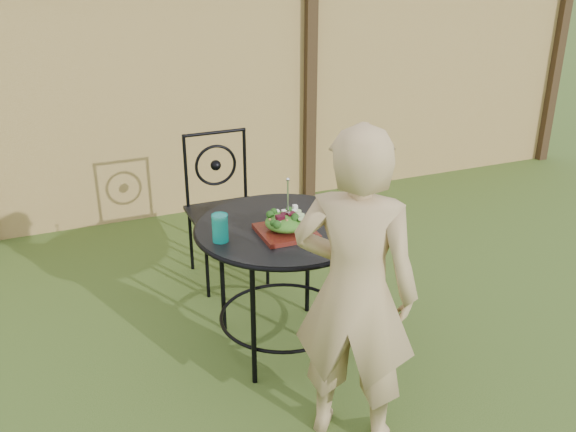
% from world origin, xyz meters
% --- Properties ---
extents(ground, '(60.00, 60.00, 0.00)m').
position_xyz_m(ground, '(0.00, 0.00, 0.00)').
color(ground, '#284416').
rests_on(ground, ground).
extents(fence, '(8.00, 0.12, 1.90)m').
position_xyz_m(fence, '(-0.00, 2.19, 0.95)').
color(fence, tan).
rests_on(fence, ground).
extents(patio_table, '(0.92, 0.92, 0.72)m').
position_xyz_m(patio_table, '(0.25, 0.14, 0.59)').
color(patio_table, black).
rests_on(patio_table, ground).
extents(patio_chair, '(0.46, 0.46, 0.95)m').
position_xyz_m(patio_chair, '(0.20, 1.04, 0.50)').
color(patio_chair, black).
rests_on(patio_chair, ground).
extents(diner, '(0.63, 0.61, 1.46)m').
position_xyz_m(diner, '(0.27, -0.62, 0.73)').
color(diner, tan).
rests_on(diner, ground).
extents(salad_plate, '(0.27, 0.27, 0.02)m').
position_xyz_m(salad_plate, '(0.23, 0.04, 0.74)').
color(salad_plate, '#3F090F').
rests_on(salad_plate, patio_table).
extents(salad, '(0.21, 0.21, 0.08)m').
position_xyz_m(salad, '(0.23, 0.04, 0.79)').
color(salad, '#235614').
rests_on(salad, salad_plate).
extents(fork, '(0.01, 0.01, 0.18)m').
position_xyz_m(fork, '(0.24, 0.04, 0.92)').
color(fork, silver).
rests_on(fork, salad).
extents(drinking_glass, '(0.08, 0.08, 0.14)m').
position_xyz_m(drinking_glass, '(-0.10, 0.08, 0.79)').
color(drinking_glass, '#0EA79C').
rests_on(drinking_glass, patio_table).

